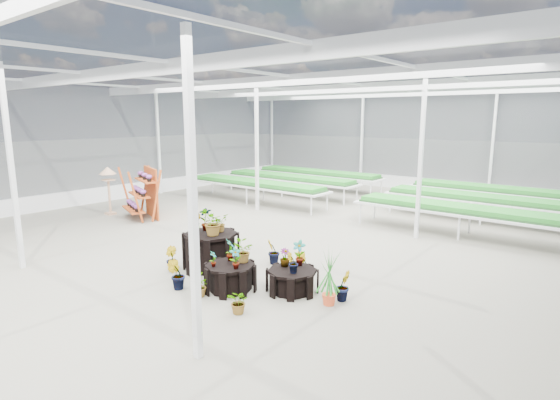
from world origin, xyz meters
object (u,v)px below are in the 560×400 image
Objects in this scene: plinth_tall at (211,251)px; plinth_low at (292,281)px; bird_table at (109,191)px; plinth_mid at (230,277)px; shelf_rack at (140,193)px.

plinth_low is (2.20, 0.10, -0.19)m from plinth_tall.
plinth_mid is at bearing -30.66° from bird_table.
plinth_tall is 5.93m from shelf_rack.
bird_table is at bearing 167.10° from plinth_tall.
plinth_tall is 0.73× the size of bird_table.
shelf_rack is (-6.78, 2.55, 0.59)m from plinth_mid.
shelf_rack is at bearing 160.76° from plinth_tall.
shelf_rack reaches higher than bird_table.
plinth_tall is at bearing -177.40° from plinth_low.
shelf_rack is (-7.78, 1.85, 0.63)m from plinth_low.
plinth_low is at bearing 34.99° from plinth_mid.
plinth_mid is at bearing -0.25° from shelf_rack.
plinth_tall is at bearing 1.10° from shelf_rack.
plinth_mid is 1.22m from plinth_low.
shelf_rack is 1.01× the size of bird_table.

